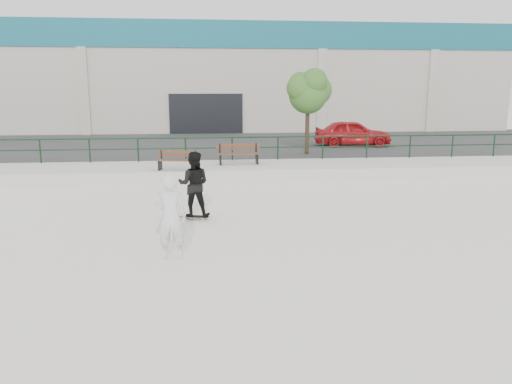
{
  "coord_description": "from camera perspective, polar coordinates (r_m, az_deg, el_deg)",
  "views": [
    {
      "loc": [
        -0.24,
        -10.67,
        3.6
      ],
      "look_at": [
        1.1,
        2.0,
        0.93
      ],
      "focal_mm": 35.0,
      "sensor_mm": 36.0,
      "label": 1
    }
  ],
  "objects": [
    {
      "name": "commercial_building",
      "position": [
        42.68,
        -5.89,
        13.1
      ],
      "size": [
        44.2,
        16.33,
        8.0
      ],
      "color": "beige",
      "rests_on": "ground"
    },
    {
      "name": "red_car",
      "position": [
        27.63,
        10.99,
        6.64
      ],
      "size": [
        4.25,
        2.1,
        1.39
      ],
      "primitive_type": "imported",
      "rotation": [
        0.0,
        0.0,
        1.46
      ],
      "color": "red",
      "rests_on": "parking_strip"
    },
    {
      "name": "parking_strip",
      "position": [
        28.87,
        -5.56,
        5.13
      ],
      "size": [
        60.0,
        14.0,
        0.5
      ],
      "primitive_type": "cube",
      "color": "#323232",
      "rests_on": "ground"
    },
    {
      "name": "ground",
      "position": [
        11.26,
        -4.54,
        -6.82
      ],
      "size": [
        120.0,
        120.0,
        0.0
      ],
      "primitive_type": "plane",
      "color": "white",
      "rests_on": "ground"
    },
    {
      "name": "tree",
      "position": [
        23.77,
        6.03,
        11.5
      ],
      "size": [
        2.24,
        1.99,
        3.98
      ],
      "color": "#483224",
      "rests_on": "parking_strip"
    },
    {
      "name": "railing",
      "position": [
        21.6,
        -5.41,
        5.53
      ],
      "size": [
        28.0,
        0.06,
        1.03
      ],
      "color": "#12321A",
      "rests_on": "ledge"
    },
    {
      "name": "ledge",
      "position": [
        20.45,
        -5.3,
        2.37
      ],
      "size": [
        30.0,
        3.0,
        0.5
      ],
      "primitive_type": "cube",
      "color": "beige",
      "rests_on": "ground"
    },
    {
      "name": "standing_skater",
      "position": [
        13.81,
        -7.13,
        0.89
      ],
      "size": [
        0.96,
        0.79,
        1.8
      ],
      "primitive_type": "imported",
      "rotation": [
        0.0,
        0.0,
        3.01
      ],
      "color": "black",
      "rests_on": "skateboard"
    },
    {
      "name": "bench_right",
      "position": [
        20.64,
        -2.01,
        4.37
      ],
      "size": [
        1.84,
        0.59,
        0.84
      ],
      "rotation": [
        0.0,
        0.0,
        0.03
      ],
      "color": "brown",
      "rests_on": "ledge"
    },
    {
      "name": "bench_left",
      "position": [
        19.35,
        -8.97,
        3.58
      ],
      "size": [
        1.67,
        0.77,
        0.74
      ],
      "rotation": [
        0.0,
        0.0,
        -0.2
      ],
      "color": "brown",
      "rests_on": "ledge"
    },
    {
      "name": "seated_skater",
      "position": [
        10.7,
        -9.75,
        -2.8
      ],
      "size": [
        0.68,
        0.45,
        1.85
      ],
      "primitive_type": "imported",
      "rotation": [
        0.0,
        0.0,
        3.15
      ],
      "color": "white",
      "rests_on": "ground"
    },
    {
      "name": "skateboard",
      "position": [
        14.02,
        -7.03,
        -2.81
      ],
      "size": [
        0.8,
        0.37,
        0.09
      ],
      "rotation": [
        0.0,
        0.0,
        -0.23
      ],
      "color": "black",
      "rests_on": "ground"
    }
  ]
}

